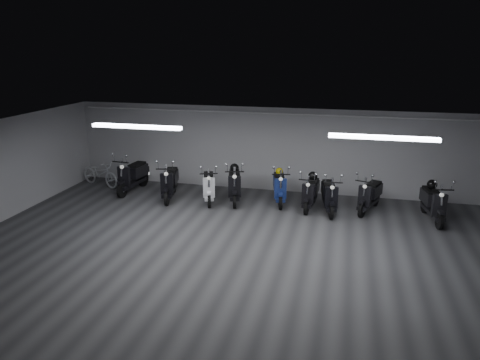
% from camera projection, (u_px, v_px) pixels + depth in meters
% --- Properties ---
extents(floor, '(14.00, 10.00, 0.01)m').
position_uv_depth(floor, '(242.00, 254.00, 10.50)').
color(floor, '#37373A').
rests_on(floor, ground).
extents(ceiling, '(14.00, 10.00, 0.01)m').
position_uv_depth(ceiling, '(242.00, 137.00, 9.69)').
color(ceiling, slate).
rests_on(ceiling, ground).
extents(back_wall, '(14.00, 0.01, 2.80)m').
position_uv_depth(back_wall, '(277.00, 150.00, 14.75)').
color(back_wall, '#AAAAAD').
rests_on(back_wall, ground).
extents(front_wall, '(14.00, 0.01, 2.80)m').
position_uv_depth(front_wall, '(148.00, 329.00, 5.43)').
color(front_wall, '#AAAAAD').
rests_on(front_wall, ground).
extents(fluor_strip_left, '(2.40, 0.18, 0.08)m').
position_uv_depth(fluor_strip_left, '(136.00, 127.00, 11.31)').
color(fluor_strip_left, white).
rests_on(fluor_strip_left, ceiling).
extents(fluor_strip_right, '(2.40, 0.18, 0.08)m').
position_uv_depth(fluor_strip_right, '(383.00, 138.00, 9.96)').
color(fluor_strip_right, white).
rests_on(fluor_strip_right, ceiling).
extents(conduit, '(13.60, 0.05, 0.05)m').
position_uv_depth(conduit, '(277.00, 114.00, 14.32)').
color(conduit, white).
rests_on(conduit, back_wall).
extents(scooter_0, '(0.83, 2.02, 1.46)m').
position_uv_depth(scooter_0, '(132.00, 171.00, 14.80)').
color(scooter_0, black).
rests_on(scooter_0, floor).
extents(scooter_1, '(1.04, 2.01, 1.43)m').
position_uv_depth(scooter_1, '(170.00, 177.00, 14.12)').
color(scooter_1, black).
rests_on(scooter_1, floor).
extents(scooter_2, '(1.12, 1.87, 1.32)m').
position_uv_depth(scooter_2, '(209.00, 181.00, 13.89)').
color(scooter_2, white).
rests_on(scooter_2, floor).
extents(scooter_3, '(1.09, 1.99, 1.41)m').
position_uv_depth(scooter_3, '(234.00, 180.00, 13.88)').
color(scooter_3, black).
rests_on(scooter_3, floor).
extents(scooter_4, '(0.97, 1.89, 1.34)m').
position_uv_depth(scooter_4, '(280.00, 182.00, 13.77)').
color(scooter_4, navy).
rests_on(scooter_4, floor).
extents(scooter_5, '(0.75, 1.79, 1.29)m').
position_uv_depth(scooter_5, '(311.00, 188.00, 13.29)').
color(scooter_5, black).
rests_on(scooter_5, floor).
extents(scooter_7, '(0.89, 1.87, 1.33)m').
position_uv_depth(scooter_7, '(330.00, 190.00, 13.01)').
color(scooter_7, black).
rests_on(scooter_7, floor).
extents(scooter_8, '(1.19, 1.87, 1.32)m').
position_uv_depth(scooter_8, '(370.00, 190.00, 13.03)').
color(scooter_8, black).
rests_on(scooter_8, floor).
extents(scooter_9, '(0.89, 1.90, 1.36)m').
position_uv_depth(scooter_9, '(434.00, 198.00, 12.34)').
color(scooter_9, black).
rests_on(scooter_9, floor).
extents(bicycle, '(1.81, 1.17, 1.11)m').
position_uv_depth(bicycle, '(100.00, 170.00, 15.49)').
color(bicycle, silver).
rests_on(bicycle, floor).
extents(helmet_0, '(0.29, 0.29, 0.29)m').
position_uv_depth(helmet_0, '(234.00, 168.00, 14.05)').
color(helmet_0, black).
rests_on(helmet_0, scooter_3).
extents(helmet_1, '(0.28, 0.28, 0.28)m').
position_uv_depth(helmet_1, '(432.00, 184.00, 12.49)').
color(helmet_1, black).
rests_on(helmet_1, scooter_9).
extents(helmet_2, '(0.23, 0.23, 0.23)m').
position_uv_depth(helmet_2, '(279.00, 171.00, 13.93)').
color(helmet_2, '#C1AF0B').
rests_on(helmet_2, scooter_4).
extents(helmet_3, '(0.28, 0.28, 0.28)m').
position_uv_depth(helmet_3, '(313.00, 176.00, 13.43)').
color(helmet_3, black).
rests_on(helmet_3, scooter_5).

